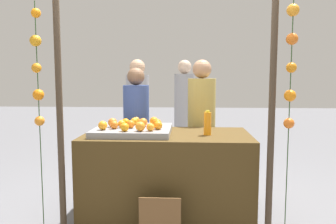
% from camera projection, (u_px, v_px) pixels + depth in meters
% --- Properties ---
extents(ground_plane, '(24.00, 24.00, 0.00)m').
position_uv_depth(ground_plane, '(167.00, 217.00, 3.44)').
color(ground_plane, slate).
extents(stall_counter, '(1.65, 0.88, 0.87)m').
position_uv_depth(stall_counter, '(167.00, 176.00, 3.40)').
color(stall_counter, '#4C3819').
rests_on(stall_counter, ground_plane).
extents(orange_tray, '(0.75, 0.69, 0.06)m').
position_uv_depth(orange_tray, '(133.00, 130.00, 3.36)').
color(orange_tray, gray).
rests_on(orange_tray, stall_counter).
extents(orange_0, '(0.08, 0.08, 0.08)m').
position_uv_depth(orange_0, '(158.00, 125.00, 3.21)').
color(orange_0, orange).
rests_on(orange_0, orange_tray).
extents(orange_1, '(0.09, 0.09, 0.09)m').
position_uv_depth(orange_1, '(140.00, 126.00, 3.11)').
color(orange_1, orange).
rests_on(orange_1, orange_tray).
extents(orange_2, '(0.09, 0.09, 0.09)m').
position_uv_depth(orange_2, '(154.00, 121.00, 3.49)').
color(orange_2, orange).
rests_on(orange_2, orange_tray).
extents(orange_3, '(0.07, 0.07, 0.07)m').
position_uv_depth(orange_3, '(134.00, 121.00, 3.52)').
color(orange_3, orange).
rests_on(orange_3, orange_tray).
extents(orange_4, '(0.08, 0.08, 0.08)m').
position_uv_depth(orange_4, '(131.00, 124.00, 3.30)').
color(orange_4, orange).
rests_on(orange_4, orange_tray).
extents(orange_5, '(0.09, 0.09, 0.09)m').
position_uv_depth(orange_5, '(157.00, 123.00, 3.32)').
color(orange_5, orange).
rests_on(orange_5, orange_tray).
extents(orange_6, '(0.08, 0.08, 0.08)m').
position_uv_depth(orange_6, '(122.00, 124.00, 3.33)').
color(orange_6, orange).
rests_on(orange_6, orange_tray).
extents(orange_7, '(0.09, 0.09, 0.09)m').
position_uv_depth(orange_7, '(103.00, 125.00, 3.19)').
color(orange_7, orange).
rests_on(orange_7, orange_tray).
extents(orange_8, '(0.09, 0.09, 0.09)m').
position_uv_depth(orange_8, '(143.00, 122.00, 3.39)').
color(orange_8, orange).
rests_on(orange_8, orange_tray).
extents(orange_9, '(0.08, 0.08, 0.08)m').
position_uv_depth(orange_9, '(150.00, 127.00, 3.12)').
color(orange_9, orange).
rests_on(orange_9, orange_tray).
extents(orange_10, '(0.09, 0.09, 0.09)m').
position_uv_depth(orange_10, '(113.00, 122.00, 3.37)').
color(orange_10, orange).
rests_on(orange_10, orange_tray).
extents(orange_11, '(0.08, 0.08, 0.08)m').
position_uv_depth(orange_11, '(136.00, 120.00, 3.59)').
color(orange_11, orange).
rests_on(orange_11, orange_tray).
extents(orange_12, '(0.08, 0.08, 0.08)m').
position_uv_depth(orange_12, '(114.00, 125.00, 3.25)').
color(orange_12, orange).
rests_on(orange_12, orange_tray).
extents(orange_13, '(0.08, 0.08, 0.08)m').
position_uv_depth(orange_13, '(125.00, 127.00, 3.10)').
color(orange_13, orange).
rests_on(orange_13, orange_tray).
extents(orange_14, '(0.08, 0.08, 0.08)m').
position_uv_depth(orange_14, '(126.00, 123.00, 3.40)').
color(orange_14, orange).
rests_on(orange_14, orange_tray).
extents(juice_bottle, '(0.07, 0.07, 0.24)m').
position_uv_depth(juice_bottle, '(208.00, 123.00, 3.25)').
color(juice_bottle, orange).
rests_on(juice_bottle, stall_counter).
extents(chalkboard_sign, '(0.36, 0.03, 0.45)m').
position_uv_depth(chalkboard_sign, '(160.00, 223.00, 2.83)').
color(chalkboard_sign, brown).
rests_on(chalkboard_sign, ground_plane).
extents(vendor_left, '(0.31, 0.31, 1.55)m').
position_uv_depth(vendor_left, '(136.00, 136.00, 4.06)').
color(vendor_left, '#384C8C').
rests_on(vendor_left, ground_plane).
extents(vendor_right, '(0.33, 0.33, 1.64)m').
position_uv_depth(vendor_right, '(201.00, 133.00, 4.01)').
color(vendor_right, tan).
rests_on(vendor_right, ground_plane).
extents(crowd_person_0, '(0.34, 0.34, 1.71)m').
position_uv_depth(crowd_person_0, '(184.00, 114.00, 5.67)').
color(crowd_person_0, '#99999E').
rests_on(crowd_person_0, ground_plane).
extents(crowd_person_1, '(0.34, 0.34, 1.69)m').
position_uv_depth(crowd_person_1, '(138.00, 121.00, 4.97)').
color(crowd_person_1, '#99999E').
rests_on(crowd_person_1, ground_plane).
extents(canopy_post_left, '(0.06, 0.06, 2.24)m').
position_uv_depth(canopy_post_left, '(60.00, 114.00, 2.90)').
color(canopy_post_left, '#473828').
rests_on(canopy_post_left, ground_plane).
extents(canopy_post_right, '(0.06, 0.06, 2.24)m').
position_uv_depth(canopy_post_right, '(272.00, 116.00, 2.80)').
color(canopy_post_right, '#473828').
rests_on(canopy_post_right, ground_plane).
extents(garland_strand_left, '(0.11, 0.10, 2.07)m').
position_uv_depth(garland_strand_left, '(37.00, 71.00, 2.85)').
color(garland_strand_left, '#2D4C23').
rests_on(garland_strand_left, ground_plane).
extents(garland_strand_right, '(0.10, 0.11, 2.07)m').
position_uv_depth(garland_strand_right, '(291.00, 65.00, 2.71)').
color(garland_strand_right, '#2D4C23').
rests_on(garland_strand_right, ground_plane).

